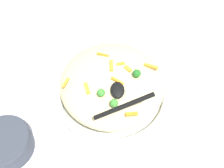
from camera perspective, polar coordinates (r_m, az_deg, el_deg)
The scene contains 17 objects.
ground_plane at distance 0.81m, azimuth -0.00°, elevation -2.94°, with size 2.40×2.40×0.00m, color silver.
serving_bowl at distance 0.79m, azimuth -0.00°, elevation -2.01°, with size 0.37×0.37×0.04m.
pasta_mound at distance 0.75m, azimuth -0.00°, elevation 0.38°, with size 0.33×0.32×0.08m, color #DBC689.
carrot_piece_0 at distance 0.74m, azimuth 2.04°, elevation 4.75°, with size 0.02×0.01×0.01m, color orange.
carrot_piece_1 at distance 0.69m, azimuth -5.94°, elevation -1.03°, with size 0.04×0.01×0.01m, color orange.
carrot_piece_2 at distance 0.70m, azimuth 1.26°, elevation 0.69°, with size 0.04×0.01×0.01m, color orange.
carrot_piece_3 at distance 0.73m, azimuth -0.47°, elevation 4.35°, with size 0.04×0.01×0.01m, color orange.
carrot_piece_4 at distance 0.75m, azimuth 9.26°, elevation 4.17°, with size 0.04×0.01×0.01m, color orange.
carrot_piece_5 at distance 0.77m, azimuth -2.20°, elevation 6.89°, with size 0.04×0.01×0.01m, color orange.
carrot_piece_6 at distance 0.73m, azimuth 3.79°, elevation 3.62°, with size 0.02×0.01×0.01m, color orange.
carrot_piece_7 at distance 0.65m, azimuth 4.68°, elevation -7.10°, with size 0.03×0.01×0.01m, color orange.
carrot_piece_8 at distance 0.72m, azimuth -10.94°, elevation 0.32°, with size 0.03×0.01×0.01m, color orange.
broccoli_floret_0 at distance 0.67m, azimuth -2.61°, elevation -2.08°, with size 0.02×0.02×0.03m.
broccoli_floret_1 at distance 0.71m, azimuth 5.89°, elevation 2.49°, with size 0.02×0.02×0.03m.
broccoli_floret_2 at distance 0.65m, azimuth 0.43°, elevation -4.57°, with size 0.02×0.02×0.03m.
serving_spoon at distance 0.65m, azimuth 1.80°, elevation -2.78°, with size 0.12×0.16×0.09m.
companion_bowl at distance 0.76m, azimuth -23.98°, elevation -12.68°, with size 0.15×0.15×0.07m.
Camera 1 is at (0.43, -0.02, 0.69)m, focal length 38.59 mm.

